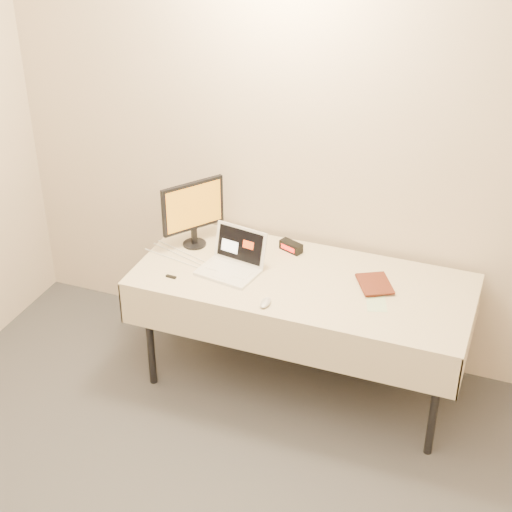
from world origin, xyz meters
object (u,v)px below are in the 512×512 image
(laptop, at_px, (233,261))
(monitor, at_px, (193,209))
(book, at_px, (361,270))
(table, at_px, (302,288))

(laptop, bearing_deg, monitor, 161.02)
(laptop, height_order, book, same)
(monitor, bearing_deg, book, -60.25)
(table, bearing_deg, book, 5.22)
(table, relative_size, book, 8.36)
(laptop, relative_size, monitor, 0.90)
(table, relative_size, monitor, 4.59)
(table, bearing_deg, laptop, -174.22)
(table, distance_m, book, 0.36)
(book, bearing_deg, monitor, 145.39)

